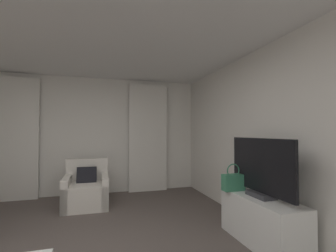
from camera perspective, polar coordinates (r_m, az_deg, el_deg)
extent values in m
cube|color=silver|center=(5.58, -19.10, -2.17)|extent=(5.12, 0.06, 2.60)
cube|color=silver|center=(3.41, 25.40, -2.61)|extent=(0.06, 6.12, 2.60)
cube|color=white|center=(2.84, -21.89, 24.78)|extent=(5.12, 6.12, 0.06)
cube|color=silver|center=(5.68, -33.17, -2.50)|extent=(0.90, 0.06, 2.50)
cube|color=silver|center=(5.56, -4.84, -2.76)|extent=(0.90, 0.06, 2.50)
cube|color=silver|center=(4.77, -19.16, -15.49)|extent=(0.79, 0.83, 0.43)
cube|color=silver|center=(5.02, -18.91, -9.83)|extent=(0.78, 0.15, 0.42)
cube|color=silver|center=(4.75, -15.04, -14.72)|extent=(0.13, 0.83, 0.57)
cube|color=silver|center=(4.78, -23.24, -14.56)|extent=(0.13, 0.83, 0.57)
cube|color=black|center=(4.82, -19.05, -11.52)|extent=(0.36, 0.20, 0.37)
cube|color=white|center=(3.33, 21.67, -20.48)|extent=(0.46, 1.16, 0.57)
cube|color=#333338|center=(3.25, 21.54, -15.18)|extent=(0.20, 0.36, 0.06)
cube|color=black|center=(3.18, 21.48, -8.79)|extent=(0.04, 1.12, 0.67)
cube|color=#387F5B|center=(3.46, 15.52, -13.00)|extent=(0.30, 0.14, 0.22)
torus|color=#387F5B|center=(3.43, 15.50, -10.38)|extent=(0.20, 0.02, 0.20)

